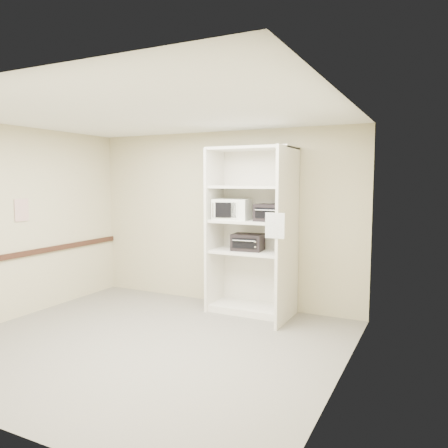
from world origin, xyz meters
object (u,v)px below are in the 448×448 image
at_px(shelving_unit, 255,237).
at_px(toaster_oven_lower, 248,242).
at_px(microwave, 232,209).
at_px(toaster_oven_upper, 271,213).

height_order(shelving_unit, toaster_oven_lower, shelving_unit).
bearing_deg(toaster_oven_lower, shelving_unit, -5.26).
bearing_deg(microwave, toaster_oven_upper, -7.49).
distance_m(shelving_unit, toaster_oven_lower, 0.14).
bearing_deg(shelving_unit, microwave, -170.57).
bearing_deg(toaster_oven_upper, shelving_unit, 174.91).
relative_size(toaster_oven_upper, toaster_oven_lower, 0.96).
relative_size(microwave, toaster_oven_upper, 1.20).
xyz_separation_m(shelving_unit, toaster_oven_lower, (-0.11, -0.00, -0.09)).
relative_size(shelving_unit, microwave, 4.78).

